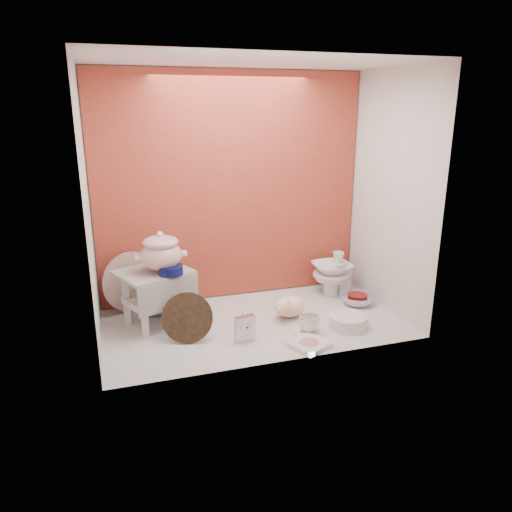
# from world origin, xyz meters

# --- Properties ---
(ground) EXTENTS (1.80, 1.80, 0.00)m
(ground) POSITION_xyz_m (0.00, 0.00, 0.00)
(ground) COLOR silver
(ground) RESTS_ON ground
(niche_shell) EXTENTS (1.86, 1.03, 1.53)m
(niche_shell) POSITION_xyz_m (0.00, 0.18, 0.93)
(niche_shell) COLOR #BB3A2E
(niche_shell) RESTS_ON ground
(step_stool) EXTENTS (0.50, 0.47, 0.34)m
(step_stool) POSITION_xyz_m (-0.57, 0.17, 0.17)
(step_stool) COLOR silver
(step_stool) RESTS_ON ground
(soup_tureen) EXTENTS (0.31, 0.31, 0.25)m
(soup_tureen) POSITION_xyz_m (-0.52, 0.15, 0.46)
(soup_tureen) COLOR white
(soup_tureen) RESTS_ON step_stool
(cobalt_bowl) EXTENTS (0.16, 0.16, 0.05)m
(cobalt_bowl) POSITION_xyz_m (-0.48, 0.08, 0.36)
(cobalt_bowl) COLOR #090C43
(cobalt_bowl) RESTS_ON step_stool
(floral_platter) EXTENTS (0.38, 0.20, 0.39)m
(floral_platter) POSITION_xyz_m (-0.69, 0.42, 0.20)
(floral_platter) COLOR silver
(floral_platter) RESTS_ON ground
(blue_white_vase) EXTENTS (0.27, 0.27, 0.23)m
(blue_white_vase) POSITION_xyz_m (-0.54, 0.32, 0.12)
(blue_white_vase) COLOR silver
(blue_white_vase) RESTS_ON ground
(lacquer_tray) EXTENTS (0.31, 0.20, 0.27)m
(lacquer_tray) POSITION_xyz_m (-0.43, -0.11, 0.14)
(lacquer_tray) COLOR black
(lacquer_tray) RESTS_ON ground
(mantel_clock) EXTENTS (0.12, 0.06, 0.17)m
(mantel_clock) POSITION_xyz_m (-0.12, -0.22, 0.09)
(mantel_clock) COLOR silver
(mantel_clock) RESTS_ON ground
(plush_pig) EXTENTS (0.29, 0.23, 0.15)m
(plush_pig) POSITION_xyz_m (0.24, 0.00, 0.07)
(plush_pig) COLOR beige
(plush_pig) RESTS_ON ground
(teacup_saucer) EXTENTS (0.22, 0.22, 0.01)m
(teacup_saucer) POSITION_xyz_m (0.26, -0.23, 0.01)
(teacup_saucer) COLOR white
(teacup_saucer) RESTS_ON ground
(gold_rim_teacup) EXTENTS (0.16, 0.16, 0.09)m
(gold_rim_teacup) POSITION_xyz_m (0.26, -0.23, 0.06)
(gold_rim_teacup) COLOR white
(gold_rim_teacup) RESTS_ON teacup_saucer
(lattice_dish) EXTENTS (0.25, 0.25, 0.03)m
(lattice_dish) POSITION_xyz_m (0.20, -0.39, 0.01)
(lattice_dish) COLOR white
(lattice_dish) RESTS_ON ground
(dinner_plate_stack) EXTENTS (0.26, 0.26, 0.07)m
(dinner_plate_stack) POSITION_xyz_m (0.52, -0.24, 0.04)
(dinner_plate_stack) COLOR white
(dinner_plate_stack) RESTS_ON ground
(crystal_bowl) EXTENTS (0.27, 0.27, 0.07)m
(crystal_bowl) POSITION_xyz_m (0.74, 0.06, 0.03)
(crystal_bowl) COLOR silver
(crystal_bowl) RESTS_ON ground
(clear_glass_vase) EXTENTS (0.11, 0.11, 0.18)m
(clear_glass_vase) POSITION_xyz_m (0.75, 0.26, 0.09)
(clear_glass_vase) COLOR silver
(clear_glass_vase) RESTS_ON ground
(porcelain_tower) EXTENTS (0.27, 0.27, 0.31)m
(porcelain_tower) POSITION_xyz_m (0.66, 0.29, 0.15)
(porcelain_tower) COLOR white
(porcelain_tower) RESTS_ON ground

